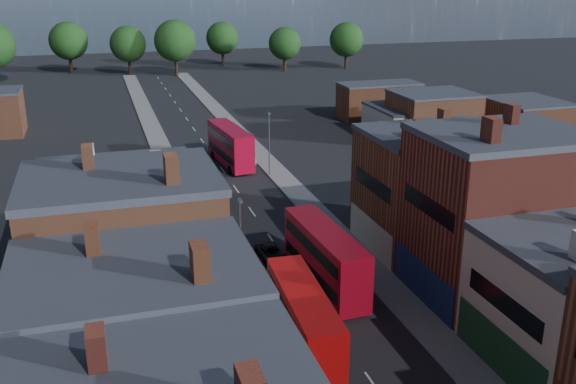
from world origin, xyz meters
TOP-DOWN VIEW (x-y plane):
  - pavement_west at (-6.50, 50.00)m, footprint 3.00×200.00m
  - pavement_east at (6.50, 50.00)m, footprint 3.00×200.00m
  - lamp_post_2 at (-5.20, 30.00)m, footprint 0.25×0.70m
  - lamp_post_3 at (5.20, 60.00)m, footprint 0.25×0.70m
  - bus_0 at (-3.20, 20.51)m, footprint 3.27×11.26m
  - bus_1 at (1.50, 29.31)m, footprint 3.48×11.90m
  - bus_2 at (1.50, 66.02)m, footprint 3.91×12.12m
  - car_2 at (-1.20, 35.83)m, footprint 2.33×4.54m
  - car_3 at (3.72, 66.94)m, footprint 2.49×4.86m
  - ped_1 at (-5.30, 19.08)m, footprint 0.97×0.71m

SIDE VIEW (x-z plane):
  - pavement_west at x=-6.50m, z-range 0.00..0.12m
  - pavement_east at x=6.50m, z-range 0.00..0.12m
  - car_2 at x=-1.20m, z-range 0.00..1.23m
  - car_3 at x=3.72m, z-range 0.00..1.35m
  - ped_1 at x=-5.30m, z-range 0.12..1.92m
  - bus_0 at x=-3.20m, z-range 0.19..5.00m
  - bus_1 at x=1.50m, z-range 0.20..5.28m
  - bus_2 at x=1.50m, z-range 0.20..5.35m
  - lamp_post_2 at x=-5.20m, z-range 0.64..8.77m
  - lamp_post_3 at x=5.20m, z-range 0.64..8.77m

